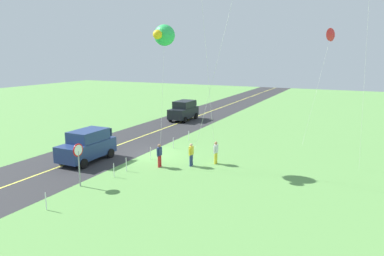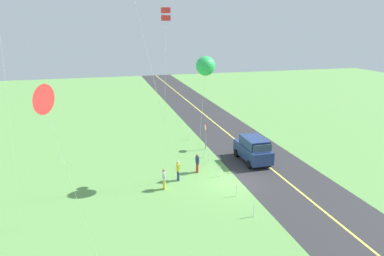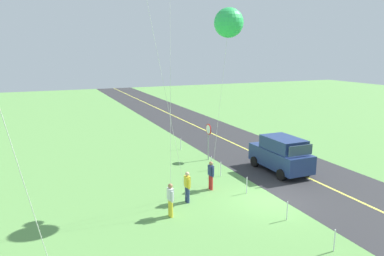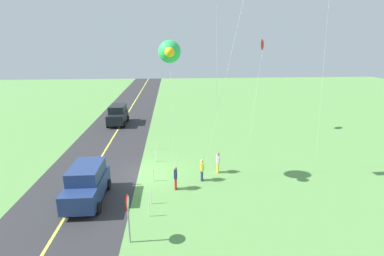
{
  "view_description": "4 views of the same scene",
  "coord_description": "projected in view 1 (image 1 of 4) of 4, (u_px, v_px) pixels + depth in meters",
  "views": [
    {
      "loc": [
        22.66,
        14.3,
        7.54
      ],
      "look_at": [
        1.16,
        3.99,
        2.61
      ],
      "focal_mm": 33.47,
      "sensor_mm": 36.0,
      "label": 1
    },
    {
      "loc": [
        -23.04,
        9.59,
        11.65
      ],
      "look_at": [
        0.69,
        3.16,
        4.39
      ],
      "focal_mm": 32.97,
      "sensor_mm": 36.0,
      "label": 2
    },
    {
      "loc": [
        -14.65,
        10.68,
        7.51
      ],
      "look_at": [
        -0.39,
        4.59,
        4.23
      ],
      "focal_mm": 34.48,
      "sensor_mm": 36.0,
      "label": 3
    },
    {
      "loc": [
        19.65,
        2.03,
        9.28
      ],
      "look_at": [
        -1.02,
        3.56,
        3.14
      ],
      "focal_mm": 26.81,
      "sensor_mm": 36.0,
      "label": 4
    }
  ],
  "objects": [
    {
      "name": "person_adult_near",
      "position": [
        191.0,
        154.0,
        24.41
      ],
      "size": [
        0.58,
        0.22,
        1.6
      ],
      "rotation": [
        0.0,
        0.0,
        4.06
      ],
      "color": "navy",
      "rests_on": "ground"
    },
    {
      "name": "person_adult_companion",
      "position": [
        159.0,
        155.0,
        24.22
      ],
      "size": [
        0.58,
        0.22,
        1.6
      ],
      "rotation": [
        0.0,
        0.0,
        1.52
      ],
      "color": "red",
      "rests_on": "ground"
    },
    {
      "name": "fence_post_5",
      "position": [
        46.0,
        201.0,
        17.56
      ],
      "size": [
        0.05,
        0.05,
        0.9
      ],
      "primitive_type": "cylinder",
      "color": "silver",
      "rests_on": "ground"
    },
    {
      "name": "fence_post_2",
      "position": [
        151.0,
        153.0,
        26.07
      ],
      "size": [
        0.05,
        0.05,
        0.9
      ],
      "primitive_type": "cylinder",
      "color": "silver",
      "rests_on": "ground"
    },
    {
      "name": "asphalt_road",
      "position": [
        110.0,
        148.0,
        29.28
      ],
      "size": [
        120.0,
        7.0,
        0.0
      ],
      "primitive_type": "cube",
      "color": "#2D2D30",
      "rests_on": "ground"
    },
    {
      "name": "person_child_watcher",
      "position": [
        216.0,
        152.0,
        24.92
      ],
      "size": [
        0.58,
        0.22,
        1.6
      ],
      "rotation": [
        0.0,
        0.0,
        4.25
      ],
      "color": "yellow",
      "rests_on": "ground"
    },
    {
      "name": "kite_pink_drift",
      "position": [
        331.0,
        35.0,
        29.77
      ],
      "size": [
        2.71,
        1.87,
        9.7
      ],
      "color": "silver",
      "rests_on": "ground"
    },
    {
      "name": "road_centre_stripe",
      "position": [
        110.0,
        148.0,
        29.28
      ],
      "size": [
        120.0,
        0.16,
        0.0
      ],
      "primitive_type": "cube",
      "color": "#E5E04C",
      "rests_on": "asphalt_road"
    },
    {
      "name": "car_parked_west_far",
      "position": [
        184.0,
        110.0,
        41.52
      ],
      "size": [
        4.4,
        2.12,
        2.24
      ],
      "color": "black",
      "rests_on": "ground"
    },
    {
      "name": "fence_post_0",
      "position": [
        189.0,
        136.0,
        31.65
      ],
      "size": [
        0.05,
        0.05,
        0.9
      ],
      "primitive_type": "cylinder",
      "color": "silver",
      "rests_on": "ground"
    },
    {
      "name": "ground_plane",
      "position": [
        152.0,
        154.0,
        27.6
      ],
      "size": [
        120.0,
        120.0,
        0.1
      ],
      "primitive_type": "cube",
      "color": "#60994C"
    },
    {
      "name": "stop_sign",
      "position": [
        78.0,
        156.0,
        20.47
      ],
      "size": [
        0.76,
        0.08,
        2.56
      ],
      "color": "gray",
      "rests_on": "ground"
    },
    {
      "name": "fence_post_3",
      "position": [
        126.0,
        165.0,
        23.42
      ],
      "size": [
        0.05,
        0.05,
        0.9
      ],
      "primitive_type": "cylinder",
      "color": "silver",
      "rests_on": "ground"
    },
    {
      "name": "car_suv_foreground",
      "position": [
        87.0,
        145.0,
        25.54
      ],
      "size": [
        4.4,
        2.12,
        2.24
      ],
      "color": "navy",
      "rests_on": "ground"
    },
    {
      "name": "kite_blue_mid",
      "position": [
        164.0,
        35.0,
        23.79
      ],
      "size": [
        2.01,
        1.4,
        9.48
      ],
      "color": "silver",
      "rests_on": "ground"
    },
    {
      "name": "fence_post_1",
      "position": [
        173.0,
        143.0,
        29.11
      ],
      "size": [
        0.05,
        0.05,
        0.9
      ],
      "primitive_type": "cylinder",
      "color": "silver",
      "rests_on": "ground"
    },
    {
      "name": "fence_post_4",
      "position": [
        114.0,
        170.0,
        22.28
      ],
      "size": [
        0.05,
        0.05,
        0.9
      ],
      "primitive_type": "cylinder",
      "color": "silver",
      "rests_on": "ground"
    }
  ]
}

